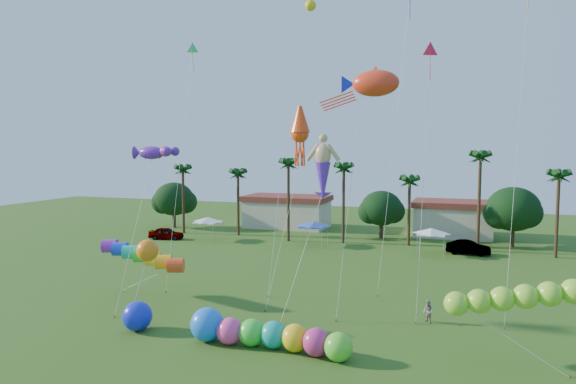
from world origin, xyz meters
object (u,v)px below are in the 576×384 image
(car_b, at_px, (468,248))
(spectator_b, at_px, (428,312))
(caterpillar_inflatable, at_px, (263,334))
(blue_ball, at_px, (137,316))
(car_a, at_px, (166,233))

(car_b, relative_size, spectator_b, 3.06)
(caterpillar_inflatable, xyz_separation_m, blue_ball, (-8.93, 0.08, 0.09))
(car_a, xyz_separation_m, spectator_b, (34.89, -22.21, 0.01))
(car_a, distance_m, blue_ball, 34.48)
(spectator_b, xyz_separation_m, blue_ball, (-17.98, -7.84, 0.19))
(car_a, bearing_deg, blue_ball, -162.50)
(blue_ball, bearing_deg, spectator_b, 23.56)
(spectator_b, bearing_deg, car_a, -164.93)
(car_b, distance_m, blue_ball, 38.74)
(spectator_b, relative_size, caterpillar_inflatable, 0.15)
(car_a, height_order, blue_ball, blue_ball)
(car_b, distance_m, spectator_b, 25.06)
(car_b, bearing_deg, blue_ball, 150.68)
(car_a, relative_size, caterpillar_inflatable, 0.44)
(car_b, xyz_separation_m, spectator_b, (-2.71, -24.91, -0.01))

